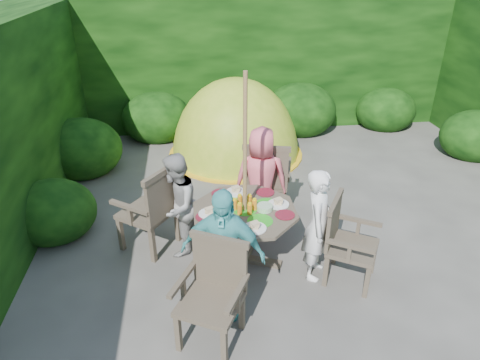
{
  "coord_description": "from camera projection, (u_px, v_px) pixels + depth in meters",
  "views": [
    {
      "loc": [
        -1.6,
        -4.58,
        3.14
      ],
      "look_at": [
        -1.05,
        -0.25,
        0.85
      ],
      "focal_mm": 32.0,
      "sensor_mm": 36.0,
      "label": 1
    }
  ],
  "objects": [
    {
      "name": "patio_table",
      "position": [
        245.0,
        218.0,
        4.7
      ],
      "size": [
        1.56,
        1.56,
        0.83
      ],
      "rotation": [
        0.0,
        0.0,
        -0.39
      ],
      "color": "#3F3529",
      "rests_on": "ground"
    },
    {
      "name": "garden_chair_left",
      "position": [
        153.0,
        208.0,
        4.95
      ],
      "size": [
        0.8,
        0.82,
        1.03
      ],
      "rotation": [
        0.0,
        0.0,
        -2.2
      ],
      "color": "#3F3529",
      "rests_on": "ground"
    },
    {
      "name": "garden_chair_right",
      "position": [
        346.0,
        240.0,
        4.49
      ],
      "size": [
        0.7,
        0.72,
        0.92
      ],
      "rotation": [
        0.0,
        0.0,
        1.03
      ],
      "color": "#3F3529",
      "rests_on": "ground"
    },
    {
      "name": "ground",
      "position": [
        316.0,
        223.0,
        5.66
      ],
      "size": [
        60.0,
        60.0,
        0.0
      ],
      "primitive_type": "plane",
      "color": "#4A4842",
      "rests_on": "ground"
    },
    {
      "name": "child_front",
      "position": [
        223.0,
        254.0,
        3.97
      ],
      "size": [
        0.87,
        0.57,
        1.37
      ],
      "primitive_type": "imported",
      "rotation": [
        0.0,
        0.0,
        -0.31
      ],
      "color": "#50BBB9",
      "rests_on": "ground"
    },
    {
      "name": "garden_chair_front",
      "position": [
        214.0,
        291.0,
        3.8
      ],
      "size": [
        0.73,
        0.7,
        0.94
      ],
      "rotation": [
        0.0,
        0.0,
        -0.48
      ],
      "color": "#3F3529",
      "rests_on": "ground"
    },
    {
      "name": "garden_chair_back",
      "position": [
        267.0,
        177.0,
        5.64
      ],
      "size": [
        0.73,
        0.68,
        1.03
      ],
      "rotation": [
        0.0,
        0.0,
        2.88
      ],
      "color": "#3F3529",
      "rests_on": "ground"
    },
    {
      "name": "hedge_enclosure",
      "position": [
        297.0,
        102.0,
        6.25
      ],
      "size": [
        9.0,
        9.0,
        2.5
      ],
      "color": "black",
      "rests_on": "ground"
    },
    {
      "name": "parasol_pole",
      "position": [
        245.0,
        176.0,
        4.46
      ],
      "size": [
        0.06,
        0.06,
        2.2
      ],
      "primitive_type": "cylinder",
      "rotation": [
        0.0,
        0.0,
        -0.39
      ],
      "color": "olive",
      "rests_on": "ground"
    },
    {
      "name": "child_left",
      "position": [
        177.0,
        205.0,
        4.87
      ],
      "size": [
        0.59,
        0.69,
        1.24
      ],
      "primitive_type": "imported",
      "rotation": [
        0.0,
        0.0,
        -1.8
      ],
      "color": "#A19F9B",
      "rests_on": "ground"
    },
    {
      "name": "child_back",
      "position": [
        261.0,
        179.0,
        5.34
      ],
      "size": [
        0.72,
        0.53,
        1.34
      ],
      "primitive_type": "imported",
      "rotation": [
        0.0,
        0.0,
        2.98
      ],
      "color": "#F46473",
      "rests_on": "ground"
    },
    {
      "name": "child_right",
      "position": [
        318.0,
        225.0,
        4.49
      ],
      "size": [
        0.46,
        0.55,
        1.27
      ],
      "primitive_type": "imported",
      "rotation": [
        0.0,
        0.0,
        1.17
      ],
      "color": "white",
      "rests_on": "ground"
    },
    {
      "name": "dome_tent",
      "position": [
        235.0,
        154.0,
        7.64
      ],
      "size": [
        2.68,
        2.68,
        2.7
      ],
      "rotation": [
        0.0,
        0.0,
        -0.24
      ],
      "color": "#99BA23",
      "rests_on": "ground"
    }
  ]
}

